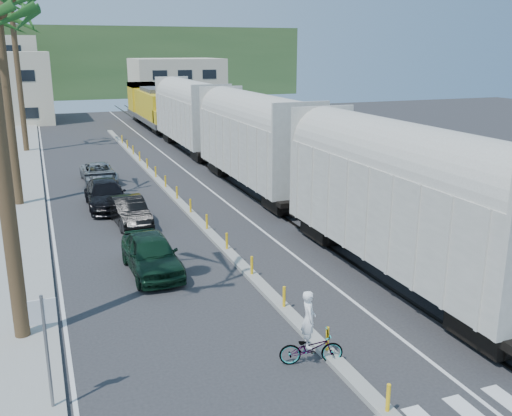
{
  "coord_description": "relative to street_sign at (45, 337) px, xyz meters",
  "views": [
    {
      "loc": [
        -7.02,
        -10.68,
        8.32
      ],
      "look_at": [
        1.08,
        10.37,
        2.0
      ],
      "focal_mm": 40.0,
      "sensor_mm": 36.0,
      "label": 1
    }
  ],
  "objects": [
    {
      "name": "lane_markings",
      "position": [
        5.15,
        23.0,
        -1.97
      ],
      "size": [
        9.42,
        90.0,
        0.01
      ],
      "color": "silver",
      "rests_on": "ground"
    },
    {
      "name": "sidewalk",
      "position": [
        -1.2,
        23.0,
        -1.9
      ],
      "size": [
        3.0,
        90.0,
        0.15
      ],
      "primitive_type": "cube",
      "color": "gray",
      "rests_on": "ground"
    },
    {
      "name": "car_rear",
      "position": [
        3.74,
        24.57,
        -1.38
      ],
      "size": [
        2.35,
        4.46,
        1.19
      ],
      "primitive_type": "imported",
      "rotation": [
        0.0,
        0.0,
        0.04
      ],
      "color": "#9C9FA1",
      "rests_on": "ground"
    },
    {
      "name": "freight_train",
      "position": [
        12.3,
        24.58,
        0.93
      ],
      "size": [
        3.0,
        60.94,
        5.85
      ],
      "color": "#ACA99D",
      "rests_on": "ground"
    },
    {
      "name": "car_second",
      "position": [
        4.1,
        14.43,
        -1.29
      ],
      "size": [
        2.0,
        4.32,
        1.36
      ],
      "primitive_type": "imported",
      "rotation": [
        0.0,
        0.0,
        0.07
      ],
      "color": "black",
      "rests_on": "ground"
    },
    {
      "name": "car_lead",
      "position": [
        3.9,
        7.89,
        -1.21
      ],
      "size": [
        2.06,
        4.58,
        1.53
      ],
      "primitive_type": "imported",
      "rotation": [
        0.0,
        0.0,
        0.03
      ],
      "color": "black",
      "rests_on": "ground"
    },
    {
      "name": "cyclist",
      "position": [
        6.65,
        -0.24,
        -1.3
      ],
      "size": [
        1.5,
        2.06,
        2.15
      ],
      "rotation": [
        0.0,
        0.0,
        1.3
      ],
      "color": "#9EA0A5",
      "rests_on": "ground"
    },
    {
      "name": "median",
      "position": [
        7.3,
        17.96,
        -1.88
      ],
      "size": [
        0.45,
        60.0,
        0.85
      ],
      "color": "gray",
      "rests_on": "ground"
    },
    {
      "name": "car_third",
      "position": [
        3.41,
        18.01,
        -1.24
      ],
      "size": [
        2.07,
        5.02,
        1.45
      ],
      "primitive_type": "imported",
      "rotation": [
        0.0,
        0.0,
        -0.0
      ],
      "color": "black",
      "rests_on": "ground"
    },
    {
      "name": "hillside",
      "position": [
        7.3,
        98.0,
        4.03
      ],
      "size": [
        80.0,
        20.0,
        12.0
      ],
      "primitive_type": "cube",
      "color": "#385628",
      "rests_on": "ground"
    },
    {
      "name": "buildings",
      "position": [
        0.89,
        69.66,
        2.39
      ],
      "size": [
        38.0,
        27.0,
        10.0
      ],
      "color": "beige",
      "rests_on": "ground"
    },
    {
      "name": "ground",
      "position": [
        7.3,
        -2.0,
        -1.97
      ],
      "size": [
        140.0,
        140.0,
        0.0
      ],
      "primitive_type": "plane",
      "color": "#28282B",
      "rests_on": "ground"
    },
    {
      "name": "rails",
      "position": [
        12.3,
        26.0,
        -1.94
      ],
      "size": [
        1.56,
        100.0,
        0.06
      ],
      "color": "black",
      "rests_on": "ground"
    },
    {
      "name": "street_sign",
      "position": [
        0.0,
        0.0,
        0.0
      ],
      "size": [
        0.6,
        0.08,
        3.0
      ],
      "color": "slate",
      "rests_on": "ground"
    }
  ]
}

